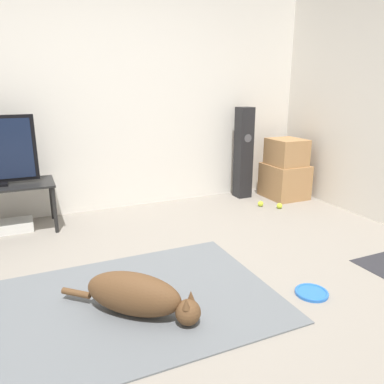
{
  "coord_description": "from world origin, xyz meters",
  "views": [
    {
      "loc": [
        -0.76,
        -2.15,
        1.39
      ],
      "look_at": [
        0.59,
        0.87,
        0.45
      ],
      "focal_mm": 35.0,
      "sensor_mm": 36.0,
      "label": 1
    }
  ],
  "objects": [
    {
      "name": "dog",
      "position": [
        -0.23,
        -0.14,
        0.14
      ],
      "size": [
        0.74,
        0.69,
        0.27
      ],
      "color": "brown",
      "rests_on": "area_rug"
    },
    {
      "name": "cardboard_box_upper",
      "position": [
        2.22,
        1.6,
        0.59
      ],
      "size": [
        0.39,
        0.44,
        0.33
      ],
      "color": "#A87A4C",
      "rests_on": "cardboard_box_lower"
    },
    {
      "name": "cardboard_box_lower",
      "position": [
        2.23,
        1.62,
        0.21
      ],
      "size": [
        0.47,
        0.52,
        0.43
      ],
      "color": "#A87A4C",
      "rests_on": "ground_plane"
    },
    {
      "name": "ground_plane",
      "position": [
        0.0,
        0.0,
        0.0
      ],
      "size": [
        12.0,
        12.0,
        0.0
      ],
      "primitive_type": "plane",
      "color": "gray"
    },
    {
      "name": "area_rug",
      "position": [
        -0.17,
        0.01,
        0.01
      ],
      "size": [
        1.78,
        1.35,
        0.01
      ],
      "color": "slate",
      "rests_on": "ground_plane"
    },
    {
      "name": "tennis_ball_by_boxes",
      "position": [
        1.89,
        1.25,
        0.03
      ],
      "size": [
        0.07,
        0.07,
        0.07
      ],
      "color": "#C6E033",
      "rests_on": "ground_plane"
    },
    {
      "name": "floor_speaker",
      "position": [
        1.75,
        1.86,
        0.57
      ],
      "size": [
        0.18,
        0.19,
        1.14
      ],
      "color": "black",
      "rests_on": "ground_plane"
    },
    {
      "name": "game_console",
      "position": [
        -0.95,
        1.76,
        0.05
      ],
      "size": [
        0.35,
        0.25,
        0.1
      ],
      "color": "white",
      "rests_on": "ground_plane"
    },
    {
      "name": "frisbee",
      "position": [
        0.94,
        -0.39,
        0.01
      ],
      "size": [
        0.23,
        0.23,
        0.03
      ],
      "color": "blue",
      "rests_on": "ground_plane"
    },
    {
      "name": "tennis_ball_near_speaker",
      "position": [
        1.73,
        1.41,
        0.03
      ],
      "size": [
        0.07,
        0.07,
        0.07
      ],
      "color": "#C6E033",
      "rests_on": "ground_plane"
    },
    {
      "name": "wall_back",
      "position": [
        0.0,
        2.1,
        1.27
      ],
      "size": [
        8.0,
        0.06,
        2.55
      ],
      "color": "silver",
      "rests_on": "ground_plane"
    }
  ]
}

